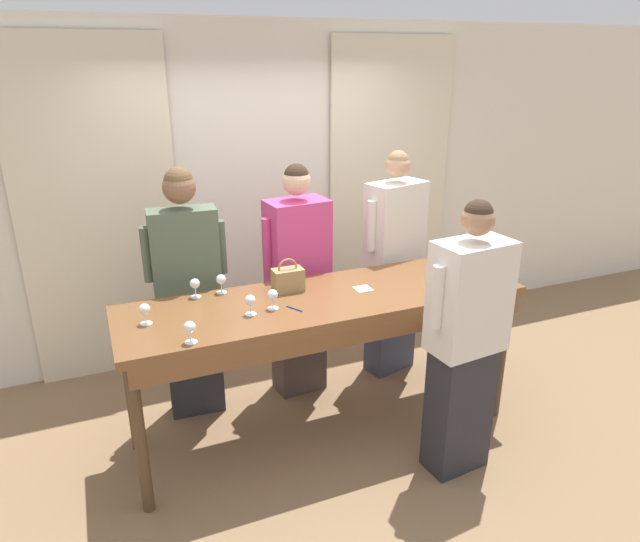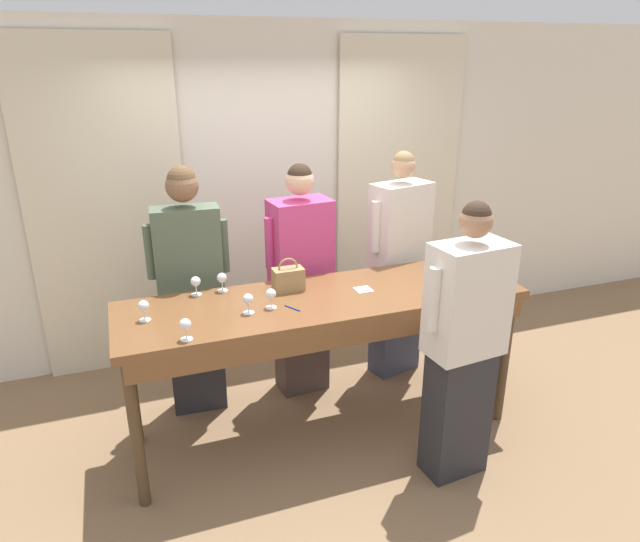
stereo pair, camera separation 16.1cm
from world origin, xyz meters
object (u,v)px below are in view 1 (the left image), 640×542
object	(u,v)px
wine_glass_center_mid	(195,285)
guest_cream_sweater	(393,265)
wine_glass_front_mid	(273,296)
tasting_bar	(326,312)
wine_glass_front_left	(221,280)
host_pouring	(465,343)
wine_glass_front_right	(190,328)
handbag	(288,279)
wine_glass_center_right	(145,310)
guest_olive_jacket	(188,292)
guest_pink_top	(298,282)
wine_bottle	(447,277)
wine_glass_center_left	(250,301)

from	to	relation	value
wine_glass_center_mid	guest_cream_sweater	distance (m)	1.67
wine_glass_front_mid	guest_cream_sweater	xyz separation A→B (m)	(1.23, 0.65, -0.20)
tasting_bar	guest_cream_sweater	distance (m)	1.06
wine_glass_front_left	host_pouring	size ratio (longest dim) A/B	0.07
wine_glass_front_left	wine_glass_front_mid	bearing A→B (deg)	-57.86
tasting_bar	wine_glass_front_right	distance (m)	0.99
handbag	guest_cream_sweater	world-z (taller)	guest_cream_sweater
wine_glass_front_left	wine_glass_center_right	size ratio (longest dim) A/B	1.00
handbag	guest_cream_sweater	distance (m)	1.14
wine_glass_front_right	guest_olive_jacket	bearing A→B (deg)	80.93
tasting_bar	guest_pink_top	bearing A→B (deg)	86.58
wine_glass_front_mid	guest_pink_top	size ratio (longest dim) A/B	0.07
wine_glass_center_right	guest_pink_top	world-z (taller)	guest_pink_top
wine_glass_front_left	wine_glass_center_right	bearing A→B (deg)	-150.81
tasting_bar	wine_glass_center_right	bearing A→B (deg)	177.42
tasting_bar	wine_glass_center_mid	xyz separation A→B (m)	(-0.78, 0.33, 0.19)
wine_glass_center_mid	wine_glass_front_mid	bearing A→B (deg)	-41.91
wine_glass_front_right	guest_pink_top	distance (m)	1.34
handbag	wine_glass_front_right	bearing A→B (deg)	-146.44
tasting_bar	handbag	xyz separation A→B (m)	(-0.19, 0.21, 0.18)
handbag	wine_glass_center_mid	bearing A→B (deg)	168.01
wine_glass_front_mid	host_pouring	bearing A→B (deg)	-31.00
wine_glass_front_mid	wine_glass_center_mid	bearing A→B (deg)	138.09
wine_bottle	wine_glass_center_mid	world-z (taller)	wine_bottle
host_pouring	tasting_bar	bearing A→B (deg)	135.07
wine_glass_front_right	host_pouring	xyz separation A→B (m)	(1.57, -0.36, -0.24)
tasting_bar	handbag	distance (m)	0.33
host_pouring	wine_glass_front_left	bearing A→B (deg)	141.80
wine_glass_center_left	wine_glass_center_mid	distance (m)	0.47
wine_glass_center_mid	guest_olive_jacket	world-z (taller)	guest_olive_jacket
guest_cream_sweater	host_pouring	distance (m)	1.28
wine_glass_center_mid	guest_olive_jacket	distance (m)	0.33
wine_glass_center_mid	wine_glass_center_right	world-z (taller)	same
tasting_bar	host_pouring	size ratio (longest dim) A/B	1.50
wine_glass_center_right	host_pouring	bearing A→B (deg)	-21.36
guest_olive_jacket	host_pouring	size ratio (longest dim) A/B	1.04
wine_glass_front_right	guest_pink_top	xyz separation A→B (m)	(0.96, 0.90, -0.22)
handbag	wine_glass_front_mid	size ratio (longest dim) A/B	1.78
wine_glass_front_mid	wine_glass_front_left	bearing A→B (deg)	122.14
wine_bottle	guest_olive_jacket	bearing A→B (deg)	150.80
wine_bottle	guest_pink_top	bearing A→B (deg)	130.00
handbag	wine_glass_front_right	world-z (taller)	handbag
handbag	wine_glass_front_mid	bearing A→B (deg)	-127.69
guest_olive_jacket	host_pouring	bearing A→B (deg)	-41.55
wine_glass_center_mid	guest_pink_top	world-z (taller)	guest_pink_top
handbag	guest_olive_jacket	bearing A→B (deg)	145.27
tasting_bar	wine_glass_center_left	size ratio (longest dim) A/B	20.92
wine_bottle	wine_glass_front_left	xyz separation A→B (m)	(-1.37, 0.58, -0.03)
guest_pink_top	guest_cream_sweater	distance (m)	0.82
wine_glass_front_right	tasting_bar	bearing A→B (deg)	16.98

